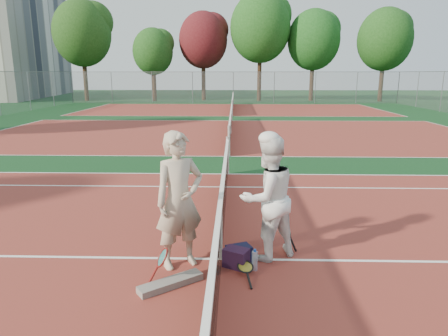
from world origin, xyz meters
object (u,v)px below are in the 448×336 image
Objects in this scene: player_b at (268,198)px; sports_bag_purple at (236,258)px; racket_spare at (245,269)px; water_bottle at (255,261)px; apartment_block at (2,34)px; net_main at (221,229)px; racket_red at (163,267)px; racket_black_held at (286,237)px; sports_bag_navy at (239,255)px; player_a at (179,200)px.

player_b reaches higher than sports_bag_purple.
player_b reaches higher than racket_spare.
water_bottle is at bearing 35.52° from player_b.
apartment_block is 11.19× the size of player_b.
net_main reaches higher than racket_spare.
apartment_block is 61.25× the size of sports_bag_purple.
net_main is 5.59× the size of player_b.
net_main is 36.60× the size of water_bottle.
racket_red is (-1.50, -0.94, -0.71)m from player_b.
racket_spare is 0.26m from sports_bag_purple.
sports_bag_purple is at bearing -45.02° from net_main.
apartment_block is (-28.00, 44.00, 6.99)m from net_main.
racket_black_held is at bearing -56.41° from apartment_block.
racket_spare is 1.62× the size of sports_bag_navy.
player_a is at bearing 66.00° from racket_spare.
player_a is 1.37m from player_b.
racket_red is 1.17m from sports_bag_purple.
racket_red is (27.23, -44.81, -7.23)m from apartment_block.
racket_red is 1.79× the size of water_bottle.
racket_black_held is at bearing 31.88° from sports_bag_purple.
player_a reaches higher than net_main.
sports_bag_navy is at bearing -57.35° from apartment_block.
apartment_block reaches higher than net_main.
player_a is at bearing 172.39° from water_bottle.
racket_red is 1.26m from sports_bag_navy.
racket_spare is at bearing -73.81° from sports_bag_navy.
apartment_block is at bearing -74.37° from racket_black_held.
player_a is at bearing 52.48° from racket_red.
player_b is at bearing -18.06° from player_a.
racket_black_held is (1.05, 0.26, -0.23)m from net_main.
sports_bag_navy is 1.02× the size of sports_bag_purple.
racket_red is 0.90× the size of racket_spare.
player_b reaches higher than water_bottle.
sports_bag_purple is at bearing 159.60° from water_bottle.
player_b is 5.37× the size of sports_bag_navy.
water_bottle is (0.28, -0.10, 0.00)m from sports_bag_purple.
player_b is 3.31× the size of racket_spare.
player_a is at bearing -2.59° from racket_black_held.
net_main reaches higher than water_bottle.
player_b reaches higher than net_main.
player_a reaches higher than water_bottle.
water_bottle is (1.12, -0.15, -0.89)m from player_a.
water_bottle is at bearing -20.40° from sports_bag_purple.
net_main is 29.98× the size of sports_bag_navy.
racket_black_held is at bearing -52.79° from racket_spare.
apartment_block is at bearing -87.55° from player_b.
apartment_block is 41.01× the size of racket_red.
sports_bag_navy is 0.31m from water_bottle.
player_a reaches higher than racket_spare.
apartment_block reaches higher than sports_bag_navy.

